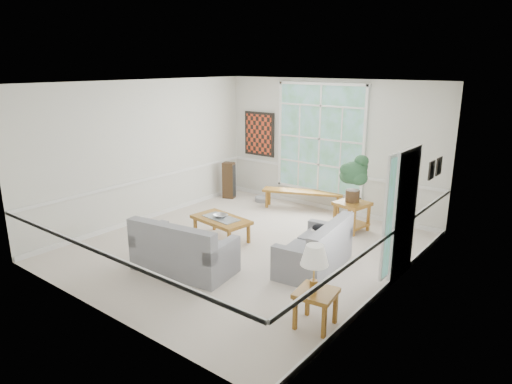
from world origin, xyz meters
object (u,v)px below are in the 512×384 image
loveseat_right (314,245)px  end_table (352,216)px  coffee_table (221,229)px  loveseat_front (184,245)px  side_table (316,309)px

loveseat_right → end_table: (-0.33, 2.04, -0.12)m
coffee_table → end_table: 2.68m
loveseat_right → loveseat_front: 2.14m
end_table → coffee_table: bearing=-131.2°
loveseat_front → end_table: bearing=60.1°
loveseat_right → coffee_table: (-2.09, 0.02, -0.20)m
loveseat_right → side_table: 1.78m
loveseat_right → side_table: bearing=-65.3°
coffee_table → side_table: bearing=-19.3°
coffee_table → side_table: side_table is taller
coffee_table → end_table: bearing=56.1°
loveseat_front → loveseat_right: bearing=31.2°
end_table → loveseat_right: bearing=-80.9°
loveseat_front → side_table: bearing=-11.7°
loveseat_right → loveseat_front: size_ratio=0.94×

